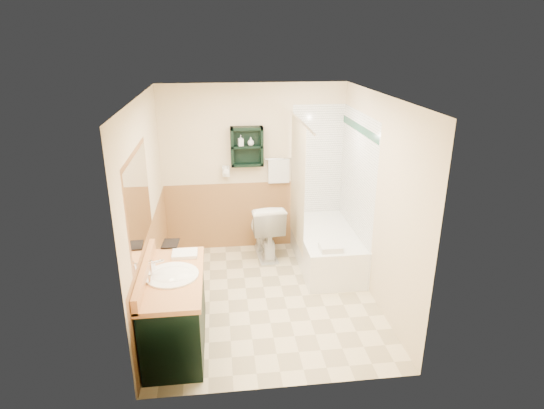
{
  "coord_description": "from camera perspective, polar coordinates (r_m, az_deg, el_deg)",
  "views": [
    {
      "loc": [
        -0.5,
        -4.74,
        2.99
      ],
      "look_at": [
        0.1,
        0.2,
        1.13
      ],
      "focal_mm": 30.0,
      "sensor_mm": 36.0,
      "label": 1
    }
  ],
  "objects": [
    {
      "name": "shower_curtain",
      "position": [
        6.04,
        3.2,
        2.7
      ],
      "size": [
        1.05,
        1.05,
        1.7
      ],
      "primitive_type": null,
      "color": "#BEAD8F",
      "rests_on": "curtain_rod"
    },
    {
      "name": "floor",
      "position": [
        5.63,
        -0.81,
        -11.65
      ],
      "size": [
        3.0,
        3.0,
        0.0
      ],
      "primitive_type": "plane",
      "color": "beige",
      "rests_on": "ground"
    },
    {
      "name": "wall_shelf",
      "position": [
        6.32,
        -3.17,
        7.27
      ],
      "size": [
        0.45,
        0.15,
        0.55
      ],
      "primitive_type": "cube",
      "color": "black",
      "rests_on": "back_wall"
    },
    {
      "name": "wainscot_back",
      "position": [
        6.72,
        -2.19,
        -1.29
      ],
      "size": [
        2.58,
        2.58,
        1.0
      ],
      "primitive_type": null,
      "color": "#B37A48",
      "rests_on": "back_wall"
    },
    {
      "name": "mirror_glass",
      "position": [
        4.51,
        -16.32,
        0.32
      ],
      "size": [
        1.2,
        1.2,
        0.9
      ],
      "primitive_type": null,
      "color": "white",
      "rests_on": "left_wall"
    },
    {
      "name": "counter_towel",
      "position": [
        4.94,
        -10.89,
        -6.1
      ],
      "size": [
        0.26,
        0.21,
        0.04
      ],
      "primitive_type": "cube",
      "color": "white",
      "rests_on": "vanity"
    },
    {
      "name": "back_wall",
      "position": [
        6.53,
        -2.3,
        4.53
      ],
      "size": [
        2.6,
        0.04,
        2.4
      ],
      "primitive_type": "cube",
      "color": "#F2E4BE",
      "rests_on": "ground"
    },
    {
      "name": "vanity",
      "position": [
        4.78,
        -12.08,
        -12.88
      ],
      "size": [
        0.59,
        1.25,
        0.79
      ],
      "primitive_type": "cube",
      "color": "black",
      "rests_on": "ground"
    },
    {
      "name": "curtain_rod",
      "position": [
        5.67,
        3.68,
        10.37
      ],
      "size": [
        0.03,
        1.6,
        0.03
      ],
      "primitive_type": "cylinder",
      "rotation": [
        1.57,
        0.0,
        0.0
      ],
      "color": "silver",
      "rests_on": "back_wall"
    },
    {
      "name": "soap_bottle_a",
      "position": [
        6.3,
        -3.94,
        7.67
      ],
      "size": [
        0.09,
        0.16,
        0.07
      ],
      "primitive_type": "imported",
      "rotation": [
        0.0,
        0.0,
        0.17
      ],
      "color": "white",
      "rests_on": "wall_shelf"
    },
    {
      "name": "towel_bar",
      "position": [
        6.46,
        0.84,
        5.75
      ],
      "size": [
        0.4,
        0.06,
        0.4
      ],
      "primitive_type": null,
      "color": "white",
      "rests_on": "back_wall"
    },
    {
      "name": "soap_bottle_b",
      "position": [
        6.31,
        -2.68,
        7.8
      ],
      "size": [
        0.11,
        0.13,
        0.09
      ],
      "primitive_type": "imported",
      "rotation": [
        0.0,
        0.0,
        0.23
      ],
      "color": "white",
      "rests_on": "wall_shelf"
    },
    {
      "name": "left_wall",
      "position": [
        5.13,
        -15.7,
        -0.75
      ],
      "size": [
        0.04,
        3.0,
        2.4
      ],
      "primitive_type": "cube",
      "color": "#F2E4BE",
      "rests_on": "ground"
    },
    {
      "name": "toilet",
      "position": [
        6.47,
        -0.85,
        -3.12
      ],
      "size": [
        0.52,
        0.85,
        0.8
      ],
      "primitive_type": "imported",
      "rotation": [
        0.0,
        0.0,
        3.21
      ],
      "color": "white",
      "rests_on": "ground"
    },
    {
      "name": "bathtub",
      "position": [
        6.31,
        6.85,
        -5.41
      ],
      "size": [
        0.76,
        1.5,
        0.51
      ],
      "primitive_type": "cube",
      "color": "white",
      "rests_on": "ground"
    },
    {
      "name": "wainscot_left",
      "position": [
        5.41,
        -14.62,
        -7.66
      ],
      "size": [
        2.98,
        2.98,
        1.0
      ],
      "primitive_type": null,
      "color": "#B37A48",
      "rests_on": "left_wall"
    },
    {
      "name": "hair_dryer",
      "position": [
        6.42,
        -5.8,
        4.18
      ],
      "size": [
        0.1,
        0.24,
        0.18
      ],
      "primitive_type": null,
      "color": "white",
      "rests_on": "back_wall"
    },
    {
      "name": "tub_towel",
      "position": [
        5.65,
        7.35,
        -5.39
      ],
      "size": [
        0.26,
        0.22,
        0.07
      ],
      "primitive_type": "cube",
      "color": "white",
      "rests_on": "bathtub"
    },
    {
      "name": "tile_back",
      "position": [
        6.69,
        6.55,
        3.46
      ],
      "size": [
        0.95,
        0.95,
        2.1
      ],
      "primitive_type": null,
      "color": "white",
      "rests_on": "back_wall"
    },
    {
      "name": "tile_right",
      "position": [
        6.09,
        10.44,
        1.53
      ],
      "size": [
        1.5,
        1.5,
        2.1
      ],
      "primitive_type": null,
      "color": "white",
      "rests_on": "right_wall"
    },
    {
      "name": "mirror_frame",
      "position": [
        4.51,
        -16.38,
        0.32
      ],
      "size": [
        1.3,
        1.3,
        1.0
      ],
      "primitive_type": null,
      "color": "brown",
      "rests_on": "left_wall"
    },
    {
      "name": "vanity_book",
      "position": [
        5.19,
        -13.7,
        -3.73
      ],
      "size": [
        0.18,
        0.04,
        0.24
      ],
      "primitive_type": "imported",
      "rotation": [
        0.0,
        0.0,
        -0.07
      ],
      "color": "black",
      "rests_on": "vanity"
    },
    {
      "name": "ceiling",
      "position": [
        4.8,
        -0.96,
        13.64
      ],
      "size": [
        2.6,
        3.0,
        0.04
      ],
      "primitive_type": "cube",
      "color": "white",
      "rests_on": "back_wall"
    },
    {
      "name": "right_wall",
      "position": [
        5.38,
        13.24,
        0.47
      ],
      "size": [
        0.04,
        3.0,
        2.4
      ],
      "primitive_type": "cube",
      "color": "#F2E4BE",
      "rests_on": "ground"
    },
    {
      "name": "tile_accent",
      "position": [
        5.87,
        10.87,
        9.4
      ],
      "size": [
        1.5,
        1.5,
        0.1
      ],
      "primitive_type": null,
      "color": "#134330",
      "rests_on": "right_wall"
    }
  ]
}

